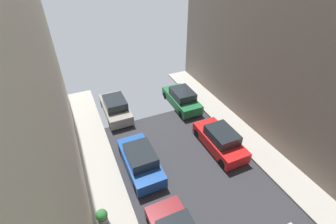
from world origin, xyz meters
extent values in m
cylinder|color=black|center=(-3.48, 7.43, 0.32)|extent=(0.22, 0.64, 0.64)
cylinder|color=black|center=(-1.92, 7.43, 0.32)|extent=(0.22, 0.64, 0.64)
cube|color=#194799|center=(-2.70, 11.20, 0.55)|extent=(1.76, 4.20, 0.76)
cube|color=#1E2328|center=(-2.70, 11.05, 1.25)|extent=(1.56, 2.10, 0.64)
cylinder|color=black|center=(-3.48, 12.75, 0.32)|extent=(0.22, 0.64, 0.64)
cylinder|color=black|center=(-1.92, 12.75, 0.32)|extent=(0.22, 0.64, 0.64)
cylinder|color=black|center=(-3.48, 9.65, 0.32)|extent=(0.22, 0.64, 0.64)
cylinder|color=black|center=(-1.92, 9.65, 0.32)|extent=(0.22, 0.64, 0.64)
cube|color=gray|center=(-2.70, 17.36, 0.55)|extent=(1.76, 4.20, 0.76)
cube|color=#1E2328|center=(-2.70, 17.21, 1.25)|extent=(1.56, 2.10, 0.64)
cylinder|color=black|center=(-3.48, 18.91, 0.32)|extent=(0.22, 0.64, 0.64)
cylinder|color=black|center=(-1.92, 18.91, 0.32)|extent=(0.22, 0.64, 0.64)
cylinder|color=black|center=(-3.48, 15.81, 0.32)|extent=(0.22, 0.64, 0.64)
cylinder|color=black|center=(-1.92, 15.81, 0.32)|extent=(0.22, 0.64, 0.64)
cube|color=red|center=(2.70, 10.76, 0.55)|extent=(1.76, 4.20, 0.76)
cube|color=#1E2328|center=(2.70, 10.61, 1.25)|extent=(1.56, 2.10, 0.64)
cylinder|color=black|center=(1.92, 12.31, 0.32)|extent=(0.22, 0.64, 0.64)
cylinder|color=black|center=(3.48, 12.31, 0.32)|extent=(0.22, 0.64, 0.64)
cylinder|color=black|center=(1.92, 9.21, 0.32)|extent=(0.22, 0.64, 0.64)
cylinder|color=black|center=(3.48, 9.21, 0.32)|extent=(0.22, 0.64, 0.64)
cube|color=#1E6638|center=(2.70, 16.38, 0.55)|extent=(1.76, 4.20, 0.76)
cube|color=#1E2328|center=(2.70, 16.23, 1.25)|extent=(1.56, 2.10, 0.64)
cylinder|color=black|center=(1.92, 17.93, 0.32)|extent=(0.22, 0.64, 0.64)
cylinder|color=black|center=(3.48, 17.93, 0.32)|extent=(0.22, 0.64, 0.64)
cylinder|color=black|center=(1.92, 14.83, 0.32)|extent=(0.22, 0.64, 0.64)
cylinder|color=black|center=(3.48, 14.83, 0.32)|extent=(0.22, 0.64, 0.64)
cylinder|color=slate|center=(-5.54, 8.57, 0.33)|extent=(0.49, 0.49, 0.35)
sphere|color=#2D7233|center=(-5.54, 8.57, 0.73)|extent=(0.57, 0.57, 0.57)
camera|label=1|loc=(-5.27, 1.39, 11.37)|focal=25.48mm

